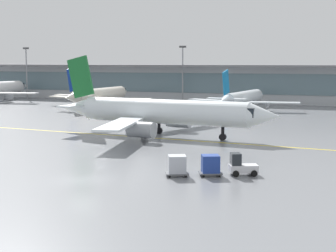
{
  "coord_description": "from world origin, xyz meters",
  "views": [
    {
      "loc": [
        23.96,
        -41.4,
        10.6
      ],
      "look_at": [
        1.58,
        17.15,
        3.0
      ],
      "focal_mm": 57.55,
      "sensor_mm": 36.0,
      "label": 1
    }
  ],
  "objects": [
    {
      "name": "apron_light_mast_0",
      "position": [
        -67.78,
        86.74,
        7.87
      ],
      "size": [
        1.8,
        0.36,
        14.37
      ],
      "color": "gray",
      "rests_on": "ground_plane"
    },
    {
      "name": "baggage_tug",
      "position": [
        12.75,
        7.01,
        0.89
      ],
      "size": [
        2.95,
        2.43,
        2.1
      ],
      "rotation": [
        0.0,
        0.0,
        0.43
      ],
      "color": "silver",
      "rests_on": "ground_plane"
    },
    {
      "name": "taxiing_regional_jet",
      "position": [
        -3.76,
        28.64,
        3.43
      ],
      "size": [
        34.52,
        32.0,
        11.43
      ],
      "rotation": [
        0.0,
        0.0,
        -0.08
      ],
      "color": "white",
      "rests_on": "ground_plane"
    },
    {
      "name": "ground_plane",
      "position": [
        0.0,
        0.0,
        0.0
      ],
      "size": [
        400.0,
        400.0,
        0.0
      ],
      "primitive_type": "plane",
      "color": "slate"
    },
    {
      "name": "taxiway_centreline_stripe",
      "position": [
        -3.31,
        26.6,
        0.0
      ],
      "size": [
        109.69,
        8.94,
        0.01
      ],
      "primitive_type": "cube",
      "rotation": [
        0.0,
        0.0,
        -0.08
      ],
      "color": "yellow",
      "rests_on": "ground_plane"
    },
    {
      "name": "terminal_concourse",
      "position": [
        0.0,
        94.19,
        4.92
      ],
      "size": [
        206.0,
        11.0,
        9.6
      ],
      "color": "#B2B7BC",
      "rests_on": "ground_plane"
    },
    {
      "name": "gate_airplane_2",
      "position": [
        -2.2,
        72.26,
        2.68
      ],
      "size": [
        24.97,
        26.98,
        8.93
      ],
      "rotation": [
        0.0,
        0.0,
        1.47
      ],
      "color": "white",
      "rests_on": "ground_plane"
    },
    {
      "name": "cargo_dolly_lead",
      "position": [
        10.13,
        5.8,
        1.05
      ],
      "size": [
        2.58,
        2.33,
        1.94
      ],
      "rotation": [
        0.0,
        0.0,
        0.43
      ],
      "color": "#595B60",
      "rests_on": "ground_plane"
    },
    {
      "name": "apron_light_mast_1",
      "position": [
        -21.56,
        88.12,
        7.89
      ],
      "size": [
        1.8,
        0.36,
        14.4
      ],
      "color": "gray",
      "rests_on": "ground_plane"
    },
    {
      "name": "gate_airplane_1",
      "position": [
        -35.22,
        68.99,
        2.84
      ],
      "size": [
        26.56,
        28.53,
        9.46
      ],
      "rotation": [
        0.0,
        0.0,
        1.54
      ],
      "color": "silver",
      "rests_on": "ground_plane"
    },
    {
      "name": "cargo_dolly_trailing",
      "position": [
        7.31,
        4.51,
        1.05
      ],
      "size": [
        2.58,
        2.33,
        1.94
      ],
      "rotation": [
        0.0,
        0.0,
        0.43
      ],
      "color": "#595B60",
      "rests_on": "ground_plane"
    }
  ]
}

